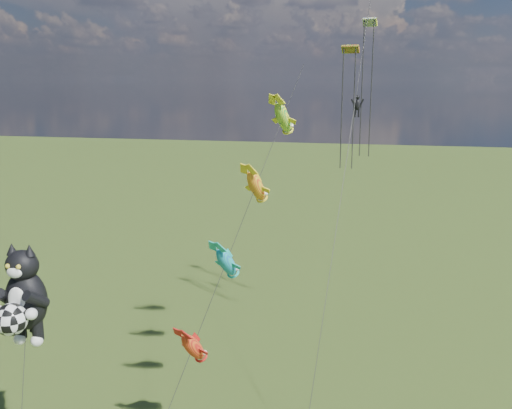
# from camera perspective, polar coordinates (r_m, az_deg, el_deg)

# --- Properties ---
(cat_kite_rig) EXTENTS (2.30, 4.09, 11.39)m
(cat_kite_rig) POSITION_cam_1_polar(r_m,az_deg,el_deg) (28.77, -22.33, -8.61)
(cat_kite_rig) COLOR brown
(cat_kite_rig) RESTS_ON ground
(fish_windsock_rig) EXTENTS (5.67, 15.01, 19.63)m
(fish_windsock_rig) POSITION_cam_1_polar(r_m,az_deg,el_deg) (31.03, -1.50, -2.00)
(fish_windsock_rig) COLOR brown
(fish_windsock_rig) RESTS_ON ground
(parafoil_rig) EXTENTS (2.77, 17.47, 24.31)m
(parafoil_rig) POSITION_cam_1_polar(r_m,az_deg,el_deg) (39.21, 10.05, 10.50)
(parafoil_rig) COLOR brown
(parafoil_rig) RESTS_ON ground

